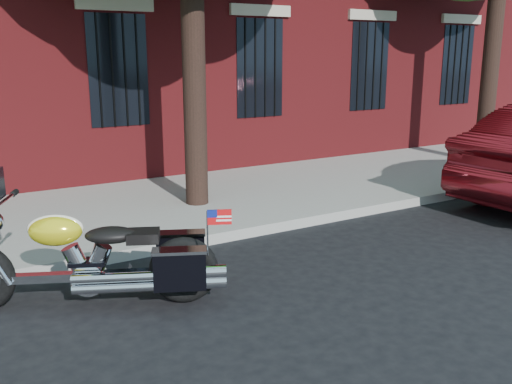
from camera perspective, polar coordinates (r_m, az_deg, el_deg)
ground at (r=6.69m, az=0.96°, el=-8.40°), size 120.00×120.00×0.00m
curb at (r=7.79m, az=-4.43°, el=-4.57°), size 40.00×0.16×0.15m
sidewalk at (r=9.44m, az=-9.56°, el=-1.44°), size 40.00×3.60×0.15m
motorcycle at (r=5.96m, az=-15.62°, el=-6.76°), size 2.53×1.59×1.43m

